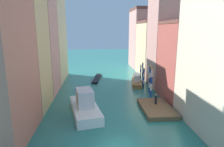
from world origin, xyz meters
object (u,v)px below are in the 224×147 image
waterfront_dock (156,108)px  person_on_dock (156,99)px  mooring_pole_0 (151,83)px  mooring_pole_4 (141,74)px  vaporetto_white (85,106)px  mooring_pole_2 (144,77)px  motorboat_0 (137,81)px  gondola_black (97,78)px  mooring_pole_1 (150,79)px  mooring_pole_3 (142,74)px

waterfront_dock → person_on_dock: person_on_dock is taller
mooring_pole_0 → mooring_pole_4: (0.14, 8.93, -0.50)m
mooring_pole_4 → vaporetto_white: (-11.41, -15.07, -1.01)m
mooring_pole_2 → mooring_pole_4: size_ratio=0.95×
waterfront_dock → mooring_pole_4: mooring_pole_4 is taller
mooring_pole_0 → vaporetto_white: 12.92m
person_on_dock → mooring_pole_2: 11.04m
motorboat_0 → gondola_black: bearing=150.3°
mooring_pole_1 → motorboat_0: mooring_pole_1 is taller
mooring_pole_1 → gondola_black: 14.96m
vaporetto_white → waterfront_dock: bearing=2.5°
vaporetto_white → mooring_pole_3: bearing=50.4°
mooring_pole_0 → mooring_pole_1: (0.45, 2.62, -0.04)m
mooring_pole_1 → vaporetto_white: size_ratio=0.54×
waterfront_dock → mooring_pole_4: bearing=86.5°
person_on_dock → mooring_pole_3: mooring_pole_3 is taller
person_on_dock → mooring_pole_1: size_ratio=0.31×
mooring_pole_1 → motorboat_0: (-1.18, 6.08, -1.87)m
mooring_pole_1 → mooring_pole_3: size_ratio=1.05×
mooring_pole_0 → motorboat_0: (-0.73, 8.70, -1.92)m
vaporetto_white → mooring_pole_0: bearing=28.6°
mooring_pole_2 → vaporetto_white: bearing=-132.8°
waterfront_dock → mooring_pole_1: mooring_pole_1 is taller
vaporetto_white → gondola_black: vaporetto_white is taller
mooring_pole_3 → gondola_black: size_ratio=0.56×
person_on_dock → mooring_pole_0: mooring_pole_0 is taller
waterfront_dock → gondola_black: waterfront_dock is taller
mooring_pole_1 → waterfront_dock: bearing=-98.1°
vaporetto_white → gondola_black: (1.88, 19.77, -0.98)m
mooring_pole_2 → person_on_dock: bearing=-94.1°
mooring_pole_2 → vaporetto_white: 16.91m
waterfront_dock → person_on_dock: size_ratio=4.59×
mooring_pole_2 → motorboat_0: 2.93m
waterfront_dock → motorboat_0: motorboat_0 is taller
mooring_pole_1 → vaporetto_white: (-11.71, -8.76, -1.46)m
mooring_pole_0 → vaporetto_white: size_ratio=0.55×
mooring_pole_1 → mooring_pole_2: bearing=93.9°
vaporetto_white → person_on_dock: bearing=7.5°
mooring_pole_1 → mooring_pole_2: mooring_pole_1 is taller
mooring_pole_0 → gondola_black: 16.73m
mooring_pole_2 → mooring_pole_3: (0.08, 1.58, 0.43)m
mooring_pole_0 → mooring_pole_4: bearing=89.1°
mooring_pole_1 → mooring_pole_3: mooring_pole_1 is taller
gondola_black → mooring_pole_1: bearing=-48.2°
person_on_dock → vaporetto_white: size_ratio=0.17×
waterfront_dock → mooring_pole_0: mooring_pole_0 is taller
waterfront_dock → mooring_pole_0: bearing=82.6°
mooring_pole_0 → mooring_pole_1: 2.66m
gondola_black → mooring_pole_2: bearing=-37.6°
mooring_pole_2 → mooring_pole_1: bearing=-86.1°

